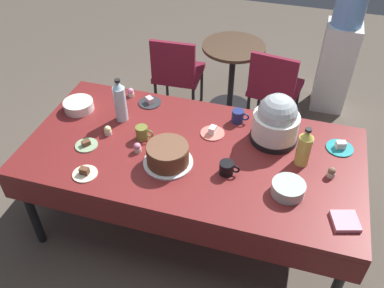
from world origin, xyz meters
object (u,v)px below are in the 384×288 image
(glass_salad_bowl, at_px, (288,189))
(dessert_plate_sage, at_px, (86,145))
(dessert_plate_cream, at_px, (85,173))
(maroon_chair_left, at_px, (177,71))
(slow_cooker, at_px, (276,121))
(soda_bottle_ginger_ale, at_px, (304,148))
(coffee_mug_black, at_px, (227,168))
(maroon_chair_right, at_px, (274,86))
(dessert_plate_teal, at_px, (340,147))
(coffee_mug_olive, at_px, (142,133))
(dessert_plate_coral, at_px, (212,132))
(cupcake_mint, at_px, (331,172))
(water_cooler, at_px, (338,55))
(ceramic_snack_bowl, at_px, (79,105))
(round_cafe_table, at_px, (232,66))
(cupcake_cocoa, at_px, (137,148))
(dessert_plate_charcoal, at_px, (150,102))
(coffee_mug_navy, at_px, (238,116))
(frosted_layer_cake, at_px, (168,155))
(soda_bottle_water, at_px, (120,101))
(cupcake_lemon, at_px, (131,92))
(potluck_table, at_px, (192,157))
(cupcake_berry, at_px, (108,130))

(glass_salad_bowl, xyz_separation_m, dessert_plate_sage, (-1.32, 0.05, -0.03))
(dessert_plate_cream, height_order, maroon_chair_left, maroon_chair_left)
(slow_cooker, distance_m, soda_bottle_ginger_ale, 0.27)
(coffee_mug_black, distance_m, maroon_chair_right, 1.52)
(dessert_plate_teal, distance_m, maroon_chair_right, 1.21)
(coffee_mug_olive, bearing_deg, dessert_plate_coral, 22.54)
(cupcake_mint, relative_size, water_cooler, 0.05)
(ceramic_snack_bowl, height_order, dessert_plate_cream, ceramic_snack_bowl)
(maroon_chair_right, height_order, round_cafe_table, maroon_chair_right)
(slow_cooker, distance_m, glass_salad_bowl, 0.50)
(dessert_plate_coral, bearing_deg, cupcake_cocoa, -143.25)
(cupcake_mint, bearing_deg, dessert_plate_sage, -173.95)
(dessert_plate_charcoal, relative_size, cupcake_mint, 2.50)
(dessert_plate_sage, bearing_deg, coffee_mug_navy, 30.82)
(frosted_layer_cake, distance_m, slow_cooker, 0.74)
(frosted_layer_cake, xyz_separation_m, dessert_plate_charcoal, (-0.34, 0.58, -0.06))
(dessert_plate_sage, relative_size, soda_bottle_water, 0.46)
(ceramic_snack_bowl, distance_m, dessert_plate_cream, 0.70)
(dessert_plate_cream, bearing_deg, cupcake_lemon, 94.12)
(potluck_table, xyz_separation_m, coffee_mug_black, (0.26, -0.14, 0.10))
(ceramic_snack_bowl, height_order, soda_bottle_ginger_ale, soda_bottle_ginger_ale)
(round_cafe_table, bearing_deg, dessert_plate_charcoal, -109.44)
(frosted_layer_cake, relative_size, ceramic_snack_bowl, 1.46)
(coffee_mug_black, xyz_separation_m, round_cafe_table, (-0.31, 1.70, -0.29))
(cupcake_lemon, relative_size, maroon_chair_right, 0.08)
(water_cooler, bearing_deg, potluck_table, -115.69)
(cupcake_mint, height_order, maroon_chair_right, maroon_chair_right)
(cupcake_lemon, bearing_deg, coffee_mug_olive, -58.43)
(slow_cooker, xyz_separation_m, glass_salad_bowl, (0.15, -0.46, -0.12))
(frosted_layer_cake, relative_size, cupcake_berry, 4.68)
(coffee_mug_black, height_order, coffee_mug_navy, coffee_mug_navy)
(coffee_mug_olive, bearing_deg, water_cooler, 56.11)
(potluck_table, xyz_separation_m, slow_cooker, (0.49, 0.26, 0.22))
(dessert_plate_sage, bearing_deg, dessert_plate_charcoal, 68.35)
(coffee_mug_black, bearing_deg, water_cooler, 72.35)
(cupcake_berry, xyz_separation_m, coffee_mug_black, (0.86, -0.14, 0.01))
(coffee_mug_navy, xyz_separation_m, maroon_chair_right, (0.16, 0.95, -0.30))
(slow_cooker, height_order, ceramic_snack_bowl, slow_cooker)
(cupcake_mint, relative_size, maroon_chair_right, 0.08)
(dessert_plate_cream, distance_m, round_cafe_table, 2.05)
(coffee_mug_navy, height_order, round_cafe_table, coffee_mug_navy)
(dessert_plate_charcoal, xyz_separation_m, round_cafe_table, (0.40, 1.14, -0.26))
(glass_salad_bowl, xyz_separation_m, coffee_mug_black, (-0.38, 0.06, 0.00))
(cupcake_mint, bearing_deg, slow_cooker, 146.95)
(frosted_layer_cake, xyz_separation_m, round_cafe_table, (0.06, 1.72, -0.32))
(dessert_plate_cream, xyz_separation_m, round_cafe_table, (0.51, 1.96, -0.26))
(cupcake_berry, xyz_separation_m, round_cafe_table, (0.54, 1.57, -0.28))
(soda_bottle_ginger_ale, distance_m, water_cooler, 1.86)
(dessert_plate_teal, xyz_separation_m, cupcake_berry, (-1.52, -0.29, 0.02))
(soda_bottle_water, relative_size, soda_bottle_ginger_ale, 1.20)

